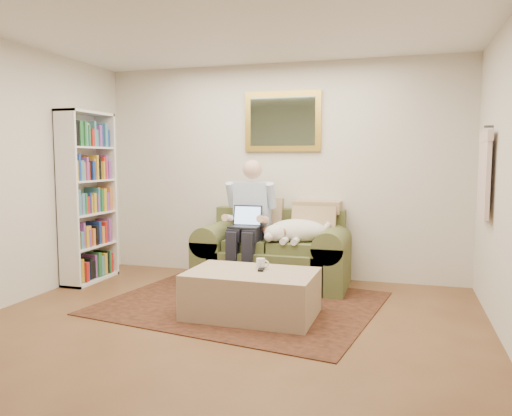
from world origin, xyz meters
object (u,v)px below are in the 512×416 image
at_px(sofa, 273,259).
at_px(laptop, 246,221).
at_px(ottoman, 252,294).
at_px(coffee_mug, 261,264).
at_px(sleeping_dog, 298,231).
at_px(bookshelf, 88,197).
at_px(seated_man, 248,224).

relative_size(sofa, laptop, 5.15).
bearing_deg(ottoman, coffee_mug, 67.16).
bearing_deg(sleeping_dog, bookshelf, -171.96).
height_order(seated_man, ottoman, seated_man).
xyz_separation_m(sleeping_dog, bookshelf, (-2.45, -0.35, 0.35)).
distance_m(coffee_mug, bookshelf, 2.45).
bearing_deg(laptop, sleeping_dog, 13.64).
height_order(sofa, bookshelf, bookshelf).
height_order(laptop, ottoman, laptop).
distance_m(laptop, coffee_mug, 0.99).
relative_size(seated_man, coffee_mug, 14.40).
bearing_deg(laptop, sofa, 41.02).
distance_m(laptop, bookshelf, 1.92).
relative_size(laptop, ottoman, 0.28).
bearing_deg(coffee_mug, sofa, 98.29).
distance_m(seated_man, laptop, 0.07).
height_order(sofa, coffee_mug, sofa).
xyz_separation_m(seated_man, ottoman, (0.36, -1.04, -0.51)).
bearing_deg(laptop, seated_man, 90.00).
bearing_deg(ottoman, seated_man, 109.21).
relative_size(laptop, sleeping_dog, 0.47).
height_order(sleeping_dog, bookshelf, bookshelf).
bearing_deg(coffee_mug, sleeping_dog, 81.34).
distance_m(seated_man, ottoman, 1.21).
distance_m(ottoman, bookshelf, 2.51).
xyz_separation_m(seated_man, bookshelf, (-1.89, -0.28, 0.28)).
bearing_deg(bookshelf, seated_man, 8.31).
bearing_deg(seated_man, laptop, -90.00).
bearing_deg(bookshelf, ottoman, -18.71).
bearing_deg(sleeping_dog, coffee_mug, -98.66).
bearing_deg(ottoman, sofa, 95.03).
distance_m(sofa, ottoman, 1.20).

